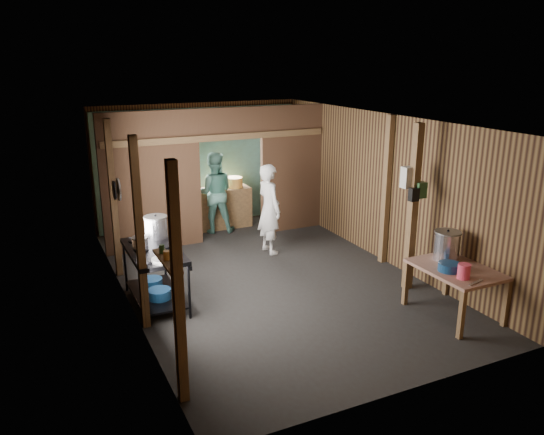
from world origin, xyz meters
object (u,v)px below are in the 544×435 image
yellow_tub (234,182)px  pink_bucket (464,271)px  stock_pot (447,246)px  prep_table (454,291)px  cook (269,209)px  gas_range (155,277)px  stove_pot_large (156,227)px

yellow_tub → pink_bucket: bearing=-79.3°
stock_pot → yellow_tub: stock_pot is taller
prep_table → stock_pot: (0.09, 0.31, 0.56)m
stock_pot → cook: 3.41m
gas_range → stove_pot_large: (0.17, 0.51, 0.59)m
cook → pink_bucket: bearing=-169.3°
pink_bucket → yellow_tub: size_ratio=0.52×
stock_pot → cook: bearing=113.4°
gas_range → stock_pot: 4.24m
prep_table → yellow_tub: 5.45m
pink_bucket → cook: size_ratio=0.12×
pink_bucket → prep_table: bearing=59.4°
prep_table → cook: bearing=110.2°
stove_pot_large → stock_pot: (3.63, -2.34, -0.10)m
prep_table → stock_pot: 0.65m
gas_range → cook: size_ratio=0.87×
prep_table → stove_pot_large: (-3.54, 2.66, 0.66)m
gas_range → stock_pot: stock_pot is taller
stock_pot → cook: (-1.35, 3.13, -0.08)m
prep_table → stock_pot: bearing=74.3°
yellow_tub → cook: (-0.02, -1.83, -0.12)m
pink_bucket → yellow_tub: 5.69m
stove_pot_large → pink_bucket: 4.49m
prep_table → stock_pot: size_ratio=2.71×
gas_range → cook: bearing=28.0°
prep_table → yellow_tub: bearing=103.3°
prep_table → yellow_tub: size_ratio=3.15×
stove_pot_large → stock_pot: 4.32m
gas_range → yellow_tub: 4.02m
gas_range → pink_bucket: (3.52, -2.46, 0.39)m
prep_table → yellow_tub: (-1.25, 5.27, 0.60)m
gas_range → stove_pot_large: size_ratio=4.03×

